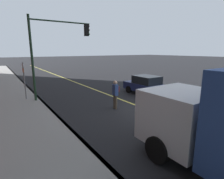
% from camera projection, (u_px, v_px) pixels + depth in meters
% --- Properties ---
extents(ground, '(200.00, 200.00, 0.00)m').
position_uv_depth(ground, '(147.00, 109.00, 11.19)').
color(ground, black).
extents(sidewalk_slab, '(80.00, 3.17, 0.15)m').
position_uv_depth(sidewalk_slab, '(33.00, 135.00, 7.60)').
color(sidewalk_slab, gray).
rests_on(sidewalk_slab, ground).
extents(curb_edge, '(80.00, 0.16, 0.15)m').
position_uv_depth(curb_edge, '(67.00, 127.00, 8.41)').
color(curb_edge, slate).
rests_on(curb_edge, ground).
extents(lane_stripe_center, '(80.00, 0.16, 0.01)m').
position_uv_depth(lane_stripe_center, '(147.00, 109.00, 11.19)').
color(lane_stripe_center, '#D8CC4C').
rests_on(lane_stripe_center, ground).
extents(car_navy, '(4.69, 1.92, 1.55)m').
position_uv_depth(car_navy, '(148.00, 86.00, 14.64)').
color(car_navy, navy).
rests_on(car_navy, ground).
extents(pedestrian_with_backpack, '(0.45, 0.41, 1.79)m').
position_uv_depth(pedestrian_with_backpack, '(116.00, 92.00, 11.12)').
color(pedestrian_with_backpack, brown).
rests_on(pedestrian_with_backpack, ground).
extents(traffic_light_mast, '(0.28, 4.45, 5.89)m').
position_uv_depth(traffic_light_mast, '(56.00, 44.00, 12.74)').
color(traffic_light_mast, '#1E3823').
rests_on(traffic_light_mast, ground).
extents(street_sign_post, '(0.60, 0.08, 2.78)m').
position_uv_depth(street_sign_post, '(24.00, 78.00, 12.75)').
color(street_sign_post, slate).
rests_on(street_sign_post, ground).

